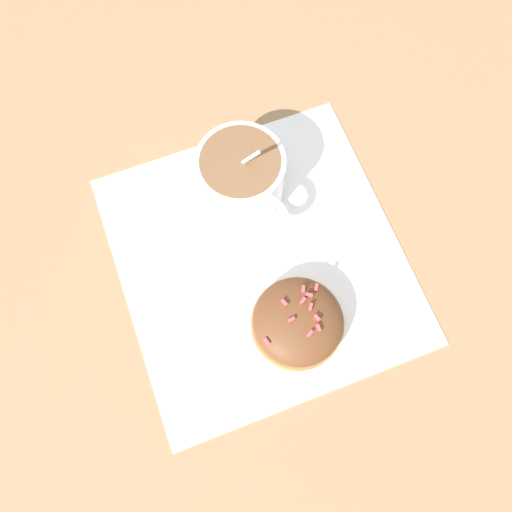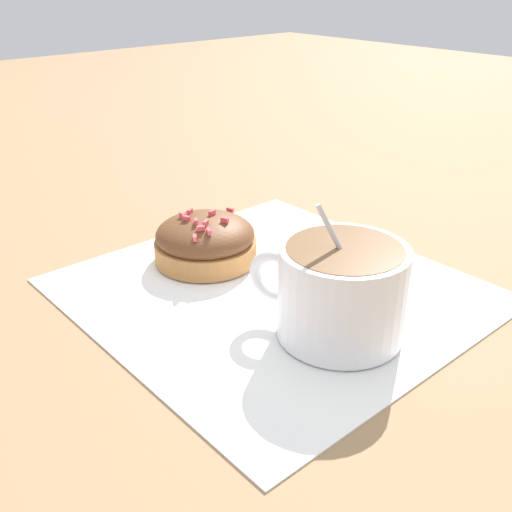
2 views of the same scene
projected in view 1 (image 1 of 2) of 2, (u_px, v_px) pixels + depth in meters
ground_plane at (260, 259)px, 0.55m from camera, size 3.00×3.00×0.00m
paper_napkin at (260, 259)px, 0.55m from camera, size 0.32×0.30×0.00m
coffee_cup at (242, 176)px, 0.53m from camera, size 0.12×0.09×0.10m
frosted_pastry at (297, 322)px, 0.50m from camera, size 0.10×0.10×0.05m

